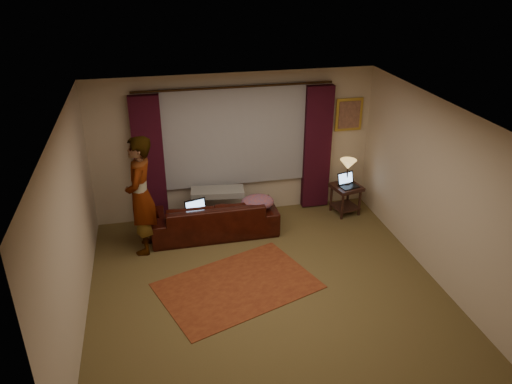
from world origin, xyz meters
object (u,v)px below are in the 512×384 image
(sofa, at_px, (214,210))
(laptop_table, at_px, (349,181))
(laptop_sofa, at_px, (199,211))
(tiffany_lamp, at_px, (347,172))
(end_table, at_px, (345,199))
(person, at_px, (141,196))

(sofa, relative_size, laptop_table, 5.94)
(laptop_sofa, bearing_deg, tiffany_lamp, -6.33)
(laptop_sofa, relative_size, tiffany_lamp, 0.85)
(sofa, distance_m, end_table, 2.49)
(end_table, relative_size, person, 0.29)
(laptop_sofa, relative_size, end_table, 0.72)
(laptop_sofa, distance_m, person, 0.98)
(end_table, bearing_deg, sofa, -175.33)
(end_table, xyz_separation_m, laptop_table, (0.02, -0.06, 0.40))
(sofa, bearing_deg, laptop_sofa, 37.12)
(laptop_sofa, relative_size, person, 0.21)
(person, bearing_deg, laptop_table, 107.73)
(laptop_sofa, distance_m, tiffany_lamp, 2.82)
(person, bearing_deg, tiffany_lamp, 109.66)
(person, bearing_deg, laptop_sofa, 105.95)
(tiffany_lamp, xyz_separation_m, person, (-3.66, -0.55, 0.17))
(sofa, height_order, laptop_sofa, sofa)
(sofa, height_order, end_table, sofa)
(end_table, bearing_deg, laptop_table, -71.14)
(laptop_table, height_order, person, person)
(sofa, bearing_deg, end_table, -175.68)
(laptop_table, bearing_deg, person, 172.20)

